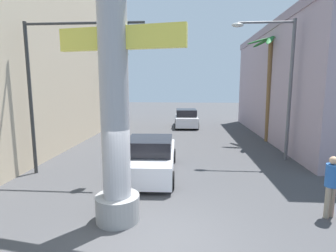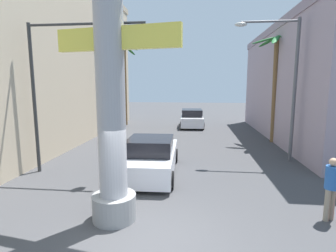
{
  "view_description": "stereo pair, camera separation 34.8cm",
  "coord_description": "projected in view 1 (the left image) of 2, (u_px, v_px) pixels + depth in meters",
  "views": [
    {
      "loc": [
        0.67,
        -5.54,
        3.6
      ],
      "look_at": [
        0.0,
        3.92,
        2.15
      ],
      "focal_mm": 28.0,
      "sensor_mm": 36.0,
      "label": 1
    },
    {
      "loc": [
        1.02,
        -5.51,
        3.6
      ],
      "look_at": [
        0.0,
        3.92,
        2.15
      ],
      "focal_mm": 28.0,
      "sensor_mm": 36.0,
      "label": 2
    }
  ],
  "objects": [
    {
      "name": "street_lamp",
      "position": [
        280.0,
        75.0,
        12.39
      ],
      "size": [
        2.94,
        0.28,
        6.67
      ],
      "color": "#59595E",
      "rests_on": "ground"
    },
    {
      "name": "pedestrian_by_sign",
      "position": [
        331.0,
        182.0,
        7.12
      ],
      "size": [
        0.46,
        0.46,
        1.73
      ],
      "color": "gray",
      "rests_on": "ground"
    },
    {
      "name": "building_left",
      "position": [
        15.0,
        50.0,
        14.95
      ],
      "size": [
        6.31,
        25.18,
        11.2
      ],
      "color": "#C6B293",
      "rests_on": "ground"
    },
    {
      "name": "palm_tree_mid_right",
      "position": [
        270.0,
        72.0,
        16.57
      ],
      "size": [
        3.12,
        2.88,
        6.72
      ],
      "color": "brown",
      "rests_on": "ground"
    },
    {
      "name": "palm_tree_far_left",
      "position": [
        119.0,
        73.0,
        23.66
      ],
      "size": [
        2.67,
        2.53,
        7.22
      ],
      "color": "brown",
      "rests_on": "ground"
    },
    {
      "name": "ground_plane",
      "position": [
        175.0,
        146.0,
        15.92
      ],
      "size": [
        84.61,
        84.61,
        0.0
      ],
      "primitive_type": "plane",
      "color": "#424244"
    },
    {
      "name": "car_far",
      "position": [
        186.0,
        118.0,
        23.32
      ],
      "size": [
        2.14,
        4.3,
        1.56
      ],
      "color": "black",
      "rests_on": "ground"
    },
    {
      "name": "car_lead",
      "position": [
        151.0,
        157.0,
        10.76
      ],
      "size": [
        2.13,
        4.77,
        1.56
      ],
      "color": "black",
      "rests_on": "ground"
    },
    {
      "name": "traffic_light_mast",
      "position": [
        63.0,
        70.0,
        10.23
      ],
      "size": [
        4.74,
        0.32,
        6.06
      ],
      "color": "#333333",
      "rests_on": "ground"
    },
    {
      "name": "building_right",
      "position": [
        311.0,
        83.0,
        17.95
      ],
      "size": [
        6.46,
        16.89,
        7.61
      ],
      "color": "#9E8C99",
      "rests_on": "ground"
    },
    {
      "name": "neon_sign_pole",
      "position": [
        113.0,
        39.0,
        6.4
      ],
      "size": [
        3.65,
        1.18,
        9.87
      ],
      "color": "#9E9EA3",
      "rests_on": "ground"
    }
  ]
}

